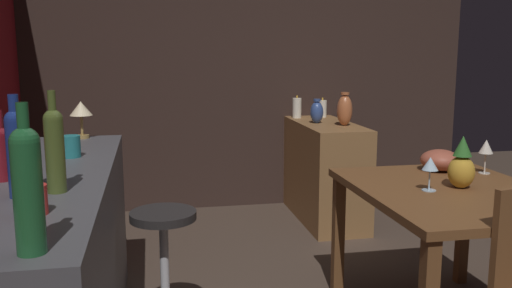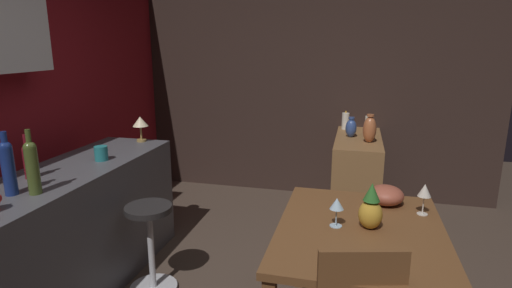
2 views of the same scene
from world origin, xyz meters
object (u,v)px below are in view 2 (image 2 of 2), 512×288
at_px(fruit_bowl, 386,195).
at_px(cup_teal, 101,153).
at_px(wine_bottle_olive, 32,165).
at_px(vase_ceramic_blue, 351,128).
at_px(dining_table, 360,244).
at_px(sideboard_cabinet, 356,177).
at_px(wine_bottle_ruby, 28,159).
at_px(pineapple_centerpiece, 371,209).
at_px(vase_copper, 370,129).
at_px(pillar_candle_tall, 345,121).
at_px(wine_glass_left, 337,205).
at_px(wine_glass_right, 425,191).
at_px(wine_bottle_cobalt, 8,165).
at_px(counter_lamp, 140,123).
at_px(bar_stool, 151,246).
at_px(pillar_candle_short, 368,123).

distance_m(fruit_bowl, cup_teal, 1.98).
relative_size(wine_bottle_olive, vase_ceramic_blue, 1.85).
bearing_deg(vase_ceramic_blue, wine_bottle_olive, 143.17).
xyz_separation_m(dining_table, sideboard_cabinet, (1.92, 0.02, -0.24)).
bearing_deg(wine_bottle_ruby, pineapple_centerpiece, -86.56).
xyz_separation_m(fruit_bowl, wine_bottle_ruby, (-0.50, 2.17, 0.22)).
height_order(dining_table, vase_copper, vase_copper).
xyz_separation_m(cup_teal, pillar_candle_tall, (1.94, -1.66, -0.04)).
distance_m(wine_glass_left, cup_teal, 1.73).
xyz_separation_m(pineapple_centerpiece, vase_copper, (1.71, -0.02, 0.10)).
relative_size(dining_table, cup_teal, 8.92).
distance_m(vase_copper, vase_ceramic_blue, 0.25).
xyz_separation_m(sideboard_cabinet, wine_glass_left, (-1.93, 0.11, 0.46)).
bearing_deg(wine_glass_right, wine_glass_left, 120.48).
bearing_deg(wine_bottle_olive, wine_bottle_cobalt, 110.66).
xyz_separation_m(pineapple_centerpiece, counter_lamp, (0.93, 1.89, 0.21)).
bearing_deg(cup_teal, bar_stool, -108.31).
bearing_deg(wine_glass_left, vase_ceramic_blue, -0.97).
distance_m(counter_lamp, pillar_candle_short, 2.35).
bearing_deg(cup_teal, vase_copper, -53.96).
relative_size(wine_bottle_ruby, pillar_candle_tall, 1.39).
height_order(wine_bottle_cobalt, counter_lamp, wine_bottle_cobalt).
bearing_deg(fruit_bowl, bar_stool, 96.81).
bearing_deg(counter_lamp, wine_bottle_olive, -177.50).
height_order(dining_table, wine_bottle_olive, wine_bottle_olive).
height_order(pineapple_centerpiece, wine_bottle_cobalt, wine_bottle_cobalt).
distance_m(pillar_candle_tall, vase_copper, 0.61).
bearing_deg(pillar_candle_short, pineapple_centerpiece, 179.33).
distance_m(cup_teal, counter_lamp, 0.60).
bearing_deg(bar_stool, cup_teal, 71.69).
bearing_deg(pillar_candle_short, dining_table, 178.20).
xyz_separation_m(wine_glass_left, wine_bottle_cobalt, (-0.37, 1.77, 0.20)).
distance_m(fruit_bowl, wine_bottle_olive, 2.08).
height_order(sideboard_cabinet, wine_glass_right, wine_glass_right).
height_order(wine_bottle_olive, wine_bottle_ruby, wine_bottle_olive).
distance_m(wine_bottle_ruby, wine_bottle_cobalt, 0.30).
height_order(wine_bottle_ruby, wine_bottle_cobalt, wine_bottle_cobalt).
height_order(pineapple_centerpiece, vase_ceramic_blue, vase_ceramic_blue).
relative_size(wine_bottle_olive, wine_bottle_ruby, 1.32).
relative_size(wine_bottle_cobalt, vase_ceramic_blue, 1.81).
height_order(bar_stool, wine_glass_right, wine_glass_right).
bearing_deg(pineapple_centerpiece, wine_bottle_olive, 100.77).
height_order(sideboard_cabinet, wine_glass_left, wine_glass_left).
bearing_deg(vase_copper, wine_bottle_olive, 138.03).
relative_size(pineapple_centerpiece, wine_bottle_cobalt, 0.72).
xyz_separation_m(cup_teal, pillar_candle_short, (1.95, -1.90, -0.06)).
height_order(wine_bottle_olive, vase_ceramic_blue, wine_bottle_olive).
bearing_deg(wine_glass_left, pillar_candle_short, -5.12).
bearing_deg(wine_glass_left, wine_bottle_olive, 101.19).
height_order(bar_stool, vase_ceramic_blue, vase_ceramic_blue).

